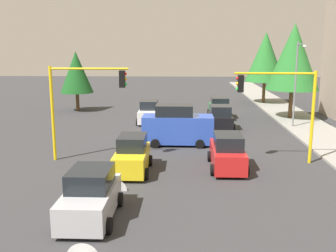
{
  "coord_description": "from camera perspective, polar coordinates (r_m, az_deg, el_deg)",
  "views": [
    {
      "loc": [
        28.25,
        0.2,
        6.66
      ],
      "look_at": [
        1.52,
        -0.94,
        1.2
      ],
      "focal_mm": 41.87,
      "sensor_mm": 36.0,
      "label": 1
    }
  ],
  "objects": [
    {
      "name": "tree_roadside_far",
      "position": [
        47.19,
        14.0,
        9.73
      ],
      "size": [
        4.53,
        4.53,
        8.29
      ],
      "color": "brown",
      "rests_on": "ground"
    },
    {
      "name": "sidewalk_kerb",
      "position": [
        35.42,
        19.29,
        0.17
      ],
      "size": [
        80.0,
        4.0,
        0.15
      ],
      "primitive_type": "cube",
      "color": "gray",
      "rests_on": "ground"
    },
    {
      "name": "tree_roadside_mid",
      "position": [
        37.56,
        17.81,
        9.57
      ],
      "size": [
        4.75,
        4.75,
        8.71
      ],
      "color": "brown",
      "rests_on": "ground"
    },
    {
      "name": "car_silver",
      "position": [
        15.85,
        -11.24,
        -10.01
      ],
      "size": [
        3.99,
        2.12,
        1.98
      ],
      "color": "#B2B5BA",
      "rests_on": "ground"
    },
    {
      "name": "traffic_signal_near_left",
      "position": [
        23.08,
        16.09,
        3.93
      ],
      "size": [
        0.36,
        4.59,
        5.32
      ],
      "color": "yellow",
      "rests_on": "ground"
    },
    {
      "name": "street_lamp_curbside",
      "position": [
        33.18,
        18.3,
        6.97
      ],
      "size": [
        2.15,
        0.28,
        7.0
      ],
      "color": "slate",
      "rests_on": "ground"
    },
    {
      "name": "tree_opposite_side",
      "position": [
        41.86,
        -13.21,
        7.63
      ],
      "size": [
        3.4,
        3.4,
        6.17
      ],
      "color": "brown",
      "rests_on": "ground"
    },
    {
      "name": "ground_plane",
      "position": [
        29.02,
        1.97,
        -1.74
      ],
      "size": [
        120.0,
        120.0,
        0.0
      ],
      "primitive_type": "plane",
      "color": "#353538"
    },
    {
      "name": "car_yellow",
      "position": [
        21.16,
        -5.24,
        -4.32
      ],
      "size": [
        3.83,
        1.94,
        1.98
      ],
      "color": "yellow",
      "rests_on": "ground"
    },
    {
      "name": "delivery_van_blue",
      "position": [
        26.79,
        1.36,
        -0.04
      ],
      "size": [
        2.22,
        4.8,
        2.77
      ],
      "color": "blue",
      "rests_on": "ground"
    },
    {
      "name": "lane_arrow_near",
      "position": [
        18.29,
        -7.93,
        -9.91
      ],
      "size": [
        2.4,
        1.1,
        1.1
      ],
      "color": "silver",
      "rests_on": "ground"
    },
    {
      "name": "car_red",
      "position": [
        21.87,
        8.65,
        -3.87
      ],
      "size": [
        4.19,
        1.99,
        1.98
      ],
      "color": "red",
      "rests_on": "ground"
    },
    {
      "name": "car_black",
      "position": [
        32.11,
        7.6,
        1.1
      ],
      "size": [
        3.69,
        2.12,
        1.98
      ],
      "color": "black",
      "rests_on": "ground"
    },
    {
      "name": "car_green",
      "position": [
        37.28,
        7.49,
        2.55
      ],
      "size": [
        4.02,
        2.09,
        1.98
      ],
      "color": "#1E7238",
      "rests_on": "ground"
    },
    {
      "name": "car_white",
      "position": [
        34.56,
        -2.77,
        1.92
      ],
      "size": [
        3.66,
        2.0,
        1.98
      ],
      "color": "white",
      "rests_on": "ground"
    },
    {
      "name": "traffic_signal_near_right",
      "position": [
        23.17,
        -12.32,
        4.53
      ],
      "size": [
        0.36,
        4.59,
        5.56
      ],
      "color": "yellow",
      "rests_on": "ground"
    }
  ]
}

